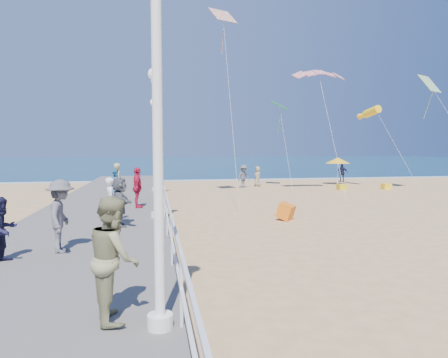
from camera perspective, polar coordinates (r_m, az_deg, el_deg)
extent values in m
plane|color=tan|center=(15.72, 10.36, -6.27)|extent=(160.00, 160.00, 0.00)
cube|color=#0D3450|center=(79.71, -6.12, 2.41)|extent=(160.00, 90.00, 0.05)
cube|color=silver|center=(35.50, -1.22, -0.15)|extent=(160.00, 1.20, 0.04)
cube|color=slate|center=(14.87, -18.03, -6.25)|extent=(5.00, 44.00, 0.40)
cube|color=white|center=(14.55, -8.55, -1.34)|extent=(0.05, 42.00, 0.06)
cube|color=white|center=(14.61, -8.53, -3.29)|extent=(0.05, 42.00, 0.04)
cylinder|color=white|center=(5.98, -9.11, -19.43)|extent=(0.36, 0.36, 0.20)
cylinder|color=white|center=(5.47, -9.42, 3.69)|extent=(0.14, 0.14, 4.70)
cylinder|color=white|center=(14.67, -9.68, -5.05)|extent=(0.36, 0.36, 0.20)
cylinder|color=white|center=(14.47, -9.81, 4.17)|extent=(0.14, 0.14, 4.70)
sphere|color=white|center=(14.70, -9.95, 14.55)|extent=(0.44, 0.44, 0.44)
cylinder|color=white|center=(23.60, -9.82, -1.44)|extent=(0.36, 0.36, 0.20)
cylinder|color=white|center=(23.47, -9.90, 4.28)|extent=(0.14, 0.14, 4.70)
sphere|color=white|center=(23.61, -9.99, 10.72)|extent=(0.44, 0.44, 0.44)
imported|color=white|center=(13.80, -15.80, -2.96)|extent=(0.43, 0.60, 1.53)
imported|color=teal|center=(13.88, -15.17, -0.62)|extent=(0.41, 0.49, 0.93)
imported|color=gray|center=(6.16, -15.46, -10.81)|extent=(0.85, 1.00, 1.83)
imported|color=#56555A|center=(10.40, -22.27, -4.90)|extent=(0.71, 1.17, 1.76)
imported|color=#BC173A|center=(17.05, -12.26, -1.21)|extent=(0.44, 1.01, 1.70)
imported|color=#595B5E|center=(13.18, -14.63, -3.19)|extent=(0.83, 1.53, 1.58)
imported|color=tan|center=(19.85, -14.87, -0.35)|extent=(0.57, 0.73, 1.78)
imported|color=#191734|center=(10.06, -29.05, -6.36)|extent=(0.82, 0.88, 1.45)
imported|color=#515156|center=(28.94, 2.83, 0.39)|extent=(1.25, 1.09, 1.68)
imported|color=#1A1937|center=(35.40, 16.53, 0.87)|extent=(0.99, 0.72, 1.57)
imported|color=gray|center=(29.99, 4.82, 0.37)|extent=(0.56, 0.79, 1.52)
cube|color=#EB3B0D|center=(16.26, 8.81, -4.82)|extent=(0.90, 0.88, 0.74)
cylinder|color=white|center=(32.49, 15.90, 0.78)|extent=(0.05, 0.05, 1.80)
cone|color=#F4AC19|center=(32.44, 15.94, 2.57)|extent=(1.90, 1.90, 0.45)
cube|color=yellow|center=(30.16, 22.16, -0.99)|extent=(0.55, 0.55, 0.40)
cube|color=gold|center=(28.66, 16.46, -1.11)|extent=(0.55, 0.55, 0.40)
cylinder|color=yellow|center=(30.39, 20.38, 9.01)|extent=(0.95, 2.37, 1.01)
cube|color=#1CA4EF|center=(29.45, 27.30, 12.01)|extent=(1.70, 1.49, 1.15)
cube|color=green|center=(29.17, 7.91, 10.33)|extent=(1.51, 1.59, 0.61)
cube|color=#C74017|center=(23.14, -0.17, 22.33)|extent=(1.55, 1.39, 0.87)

